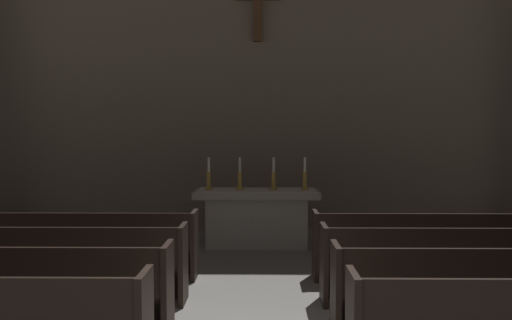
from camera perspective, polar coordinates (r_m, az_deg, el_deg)
pew_left_row_3 at (r=7.65m, az=-20.60°, el=-9.39°), size 3.61×0.50×0.95m
pew_left_row_4 at (r=8.70m, az=-17.84°, el=-7.82°), size 3.61×0.50×0.95m
pew_right_row_3 at (r=7.56m, az=20.34°, el=-9.52°), size 3.61×0.50×0.95m
pew_right_row_4 at (r=8.63m, az=17.77°, el=-7.91°), size 3.61×0.50×0.95m
altar at (r=10.46m, az=0.07°, el=-5.51°), size 2.20×0.90×1.01m
candlestick_outer_left at (r=10.43m, az=-4.61°, el=-1.93°), size 0.16×0.16×0.58m
candlestick_inner_left at (r=10.39m, az=-1.59°, el=-1.94°), size 0.16×0.16×0.58m
candlestick_inner_right at (r=10.38m, az=1.73°, el=-1.94°), size 0.16×0.16×0.58m
candlestick_outer_right at (r=10.41m, az=4.76°, el=-1.94°), size 0.16×0.16×0.58m
apse_with_cross at (r=12.54m, az=0.18°, el=12.66°), size 12.45×0.42×8.36m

